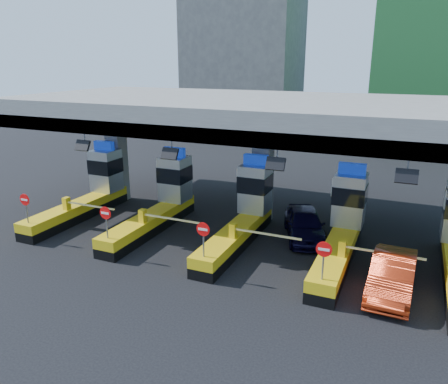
% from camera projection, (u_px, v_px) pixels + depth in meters
% --- Properties ---
extents(ground, '(120.00, 120.00, 0.00)m').
position_uv_depth(ground, '(243.00, 239.00, 22.80)').
color(ground, black).
rests_on(ground, ground).
extents(toll_canopy, '(28.00, 12.09, 7.00)m').
position_uv_depth(toll_canopy, '(263.00, 115.00, 23.54)').
color(toll_canopy, slate).
rests_on(toll_canopy, ground).
extents(toll_lane_far_left, '(4.43, 8.00, 4.16)m').
position_uv_depth(toll_lane_far_left, '(91.00, 190.00, 26.47)').
color(toll_lane_far_left, black).
rests_on(toll_lane_far_left, ground).
extents(toll_lane_left, '(4.43, 8.00, 4.16)m').
position_uv_depth(toll_lane_left, '(162.00, 200.00, 24.56)').
color(toll_lane_left, black).
rests_on(toll_lane_left, ground).
extents(toll_lane_center, '(4.43, 8.00, 4.16)m').
position_uv_depth(toll_lane_center, '(245.00, 212.00, 22.64)').
color(toll_lane_center, black).
rests_on(toll_lane_center, ground).
extents(toll_lane_right, '(4.43, 8.00, 4.16)m').
position_uv_depth(toll_lane_right, '(343.00, 226.00, 20.73)').
color(toll_lane_right, black).
rests_on(toll_lane_right, ground).
extents(bg_building_concrete, '(14.00, 10.00, 18.00)m').
position_uv_depth(bg_building_concrete, '(243.00, 60.00, 57.12)').
color(bg_building_concrete, '#4C4C49').
rests_on(bg_building_concrete, ground).
extents(van, '(3.43, 5.05, 1.60)m').
position_uv_depth(van, '(305.00, 224.00, 22.73)').
color(van, black).
rests_on(van, ground).
extents(red_car, '(1.77, 4.71, 1.53)m').
position_uv_depth(red_car, '(392.00, 275.00, 17.39)').
color(red_car, '#B32A0D').
rests_on(red_car, ground).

